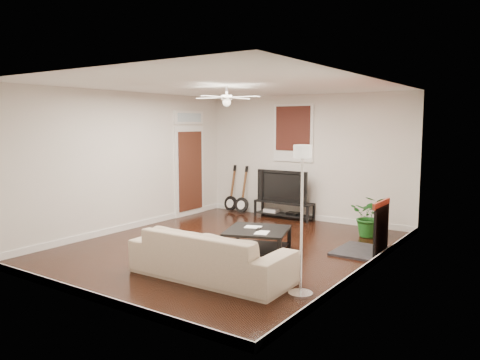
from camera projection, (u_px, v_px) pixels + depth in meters
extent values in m
cube|color=black|center=(227.00, 247.00, 8.28)|extent=(5.00, 6.00, 0.01)
cube|color=white|center=(227.00, 86.00, 7.94)|extent=(5.00, 6.00, 0.01)
cube|color=silver|center=(305.00, 158.00, 10.57)|extent=(5.00, 0.01, 2.80)
cube|color=silver|center=(81.00, 187.00, 5.65)|extent=(5.00, 0.01, 2.80)
cube|color=silver|center=(127.00, 161.00, 9.51)|extent=(0.01, 6.00, 2.80)
cube|color=silver|center=(369.00, 177.00, 6.71)|extent=(0.01, 6.00, 2.80)
cube|color=#B3533A|center=(389.00, 171.00, 7.53)|extent=(0.02, 2.20, 2.80)
cube|color=black|center=(370.00, 227.00, 7.81)|extent=(0.80, 1.10, 0.92)
cube|color=black|center=(293.00, 133.00, 10.64)|extent=(1.00, 0.06, 1.30)
cube|color=white|center=(190.00, 163.00, 11.06)|extent=(0.08, 1.00, 2.50)
cube|color=black|center=(284.00, 210.00, 10.76)|extent=(1.40, 0.37, 0.39)
imported|color=black|center=(285.00, 186.00, 10.71)|extent=(1.25, 0.16, 0.72)
cube|color=black|center=(257.00, 241.00, 7.84)|extent=(1.25, 1.25, 0.41)
imported|color=tan|center=(211.00, 254.00, 6.59)|extent=(2.36, 0.96, 0.68)
imported|color=#1B601D|center=(371.00, 216.00, 8.98)|extent=(0.83, 0.76, 0.81)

